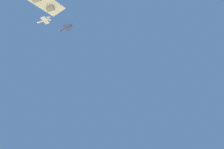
{
  "coord_description": "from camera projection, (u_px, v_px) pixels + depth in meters",
  "views": [
    {
      "loc": [
        -67.43,
        89.49,
        3.11
      ],
      "look_at": [
        5.34,
        60.4,
        61.6
      ],
      "focal_mm": 32.13,
      "sensor_mm": 36.0,
      "label": 1
    }
  ],
  "objects": [
    {
      "name": "chase_jet_right_wing",
      "position": [
        44.0,
        21.0,
        179.44
      ],
      "size": [
        12.52,
        13.13,
        4.0
      ],
      "rotation": [
        0.0,
        0.0,
        0.82
      ],
      "color": "silver"
    },
    {
      "name": "chase_jet_left_wing",
      "position": [
        65.0,
        28.0,
        177.08
      ],
      "size": [
        13.47,
        12.12,
        4.0
      ],
      "rotation": [
        0.0,
        0.0,
        0.71
      ],
      "color": "#38478C"
    }
  ]
}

